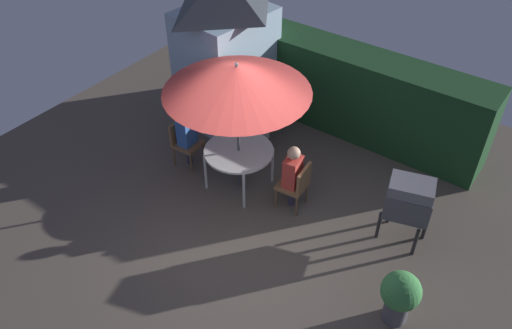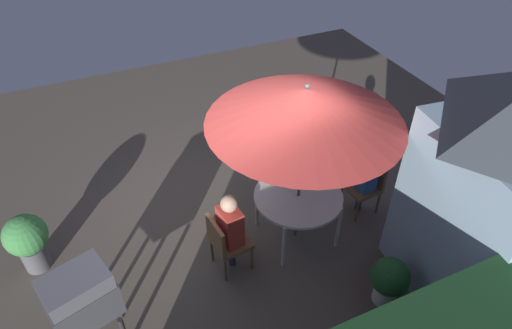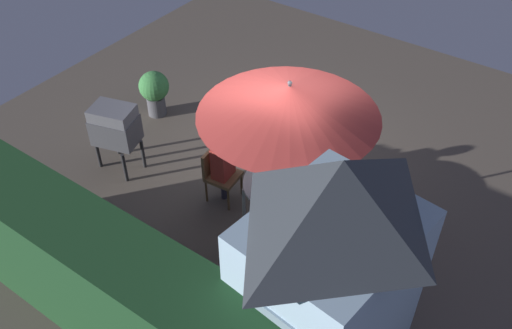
# 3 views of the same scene
# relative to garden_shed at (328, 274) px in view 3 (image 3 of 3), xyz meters

# --- Properties ---
(ground_plane) EXTENTS (11.00, 11.00, 0.00)m
(ground_plane) POSITION_rel_garden_shed_xyz_m (2.20, -2.40, -1.60)
(ground_plane) COLOR brown
(hedge_backdrop) EXTENTS (5.64, 0.90, 1.72)m
(hedge_backdrop) POSITION_rel_garden_shed_xyz_m (2.20, 1.10, -0.74)
(hedge_backdrop) COLOR #193D1E
(hedge_backdrop) RESTS_ON ground
(garden_shed) EXTENTS (1.71, 1.98, 3.14)m
(garden_shed) POSITION_rel_garden_shed_xyz_m (0.00, 0.00, 0.00)
(garden_shed) COLOR #9EBCD1
(garden_shed) RESTS_ON ground
(patio_table) EXTENTS (1.22, 1.22, 0.80)m
(patio_table) POSITION_rel_garden_shed_xyz_m (1.57, -1.65, -0.87)
(patio_table) COLOR white
(patio_table) RESTS_ON ground
(patio_umbrella) EXTENTS (2.40, 2.40, 2.50)m
(patio_umbrella) POSITION_rel_garden_shed_xyz_m (1.57, -1.65, 0.61)
(patio_umbrella) COLOR #4C4C51
(patio_umbrella) RESTS_ON ground
(bbq_grill) EXTENTS (0.81, 0.68, 1.20)m
(bbq_grill) POSITION_rel_garden_shed_xyz_m (4.48, -1.14, -0.76)
(bbq_grill) COLOR #47474C
(bbq_grill) RESTS_ON ground
(chair_near_shed) EXTENTS (0.51, 0.51, 0.90)m
(chair_near_shed) POSITION_rel_garden_shed_xyz_m (2.70, -1.53, -1.08)
(chair_near_shed) COLOR olive
(chair_near_shed) RESTS_ON ground
(chair_far_side) EXTENTS (0.49, 0.49, 0.90)m
(chair_far_side) POSITION_rel_garden_shed_xyz_m (0.34, -1.73, -1.08)
(chair_far_side) COLOR olive
(chair_far_side) RESTS_ON ground
(potted_plant_by_shed) EXTENTS (0.55, 0.55, 0.89)m
(potted_plant_by_shed) POSITION_rel_garden_shed_xyz_m (5.04, -2.60, -1.08)
(potted_plant_by_shed) COLOR #4C4C51
(potted_plant_by_shed) RESTS_ON ground
(potted_plant_by_grill) EXTENTS (0.48, 0.48, 0.71)m
(potted_plant_by_grill) POSITION_rel_garden_shed_xyz_m (1.06, -0.22, -1.19)
(potted_plant_by_grill) COLOR silver
(potted_plant_by_grill) RESTS_ON ground
(person_in_red) EXTENTS (0.28, 0.36, 1.26)m
(person_in_red) POSITION_rel_garden_shed_xyz_m (2.61, -1.54, -0.82)
(person_in_red) COLOR #CC3D33
(person_in_red) RESTS_ON ground
(person_in_blue) EXTENTS (0.26, 0.35, 1.26)m
(person_in_blue) POSITION_rel_garden_shed_xyz_m (0.42, -1.72, -0.82)
(person_in_blue) COLOR #3866B2
(person_in_blue) RESTS_ON ground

